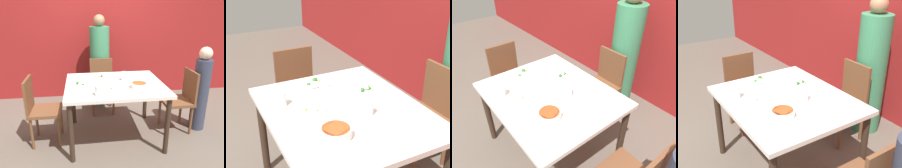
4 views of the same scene
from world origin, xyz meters
TOP-DOWN VIEW (x-y plane):
  - ground_plane at (0.00, 0.00)m, footprint 10.00×10.00m
  - dining_table at (0.00, 0.00)m, footprint 1.23×1.04m
  - chair_adult_spot at (-0.09, 0.85)m, footprint 0.40×0.40m
  - chair_empty_left at (-0.95, 0.01)m, footprint 0.40×0.40m
  - person_adult at (-0.09, 1.20)m, footprint 0.34×0.34m
  - bowl_curry at (0.27, -0.20)m, footprint 0.19×0.19m
  - plate_rice_adult at (-0.09, -0.21)m, footprint 0.23×0.23m
  - plate_rice_child at (-0.17, 0.27)m, footprint 0.23×0.23m
  - plate_noodles at (-0.43, -0.05)m, footprint 0.25×0.25m
  - glass_water_tall at (-0.24, -0.37)m, footprint 0.07×0.07m
  - glass_water_short at (0.14, 0.10)m, footprint 0.07×0.07m
  - napkin_folded at (0.36, 0.10)m, footprint 0.14×0.14m
  - fork_steel at (-0.50, 0.28)m, footprint 0.17×0.09m

SIDE VIEW (x-z plane):
  - ground_plane at x=0.00m, z-range 0.00..0.00m
  - chair_adult_spot at x=-0.09m, z-range 0.05..0.93m
  - chair_empty_left at x=-0.95m, z-range 0.05..0.93m
  - dining_table at x=0.00m, z-range 0.30..1.07m
  - person_adult at x=-0.09m, z-range -0.06..1.52m
  - napkin_folded at x=0.36m, z-range 0.77..0.78m
  - fork_steel at x=-0.50m, z-range 0.77..0.78m
  - plate_rice_adult at x=-0.09m, z-range 0.76..0.81m
  - plate_rice_child at x=-0.17m, z-range 0.76..0.81m
  - plate_noodles at x=-0.43m, z-range 0.76..0.82m
  - bowl_curry at x=0.27m, z-range 0.78..0.84m
  - glass_water_tall at x=-0.24m, z-range 0.77..0.88m
  - glass_water_short at x=0.14m, z-range 0.77..0.89m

